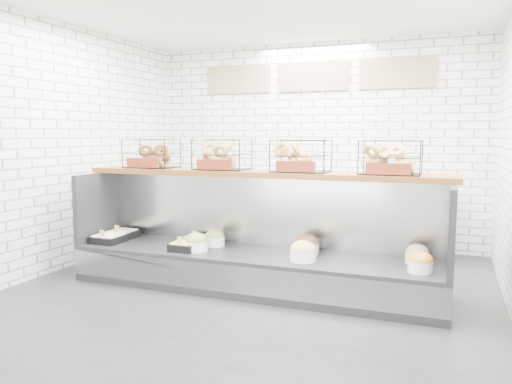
% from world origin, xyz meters
% --- Properties ---
extents(ground, '(5.50, 5.50, 0.00)m').
position_xyz_m(ground, '(0.00, 0.00, 0.00)').
color(ground, black).
rests_on(ground, ground).
extents(room_shell, '(5.02, 5.51, 3.01)m').
position_xyz_m(room_shell, '(0.00, 0.60, 2.06)').
color(room_shell, white).
rests_on(room_shell, ground).
extents(display_case, '(4.00, 0.90, 1.20)m').
position_xyz_m(display_case, '(-0.00, 0.35, 0.33)').
color(display_case, black).
rests_on(display_case, ground).
extents(bagel_shelf, '(4.10, 0.50, 0.40)m').
position_xyz_m(bagel_shelf, '(0.00, 0.52, 1.38)').
color(bagel_shelf, '#522C11').
rests_on(bagel_shelf, display_case).
extents(prep_counter, '(4.00, 0.60, 1.20)m').
position_xyz_m(prep_counter, '(-0.01, 2.43, 0.47)').
color(prep_counter, '#93969B').
rests_on(prep_counter, ground).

